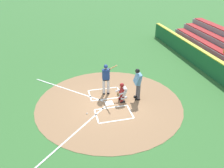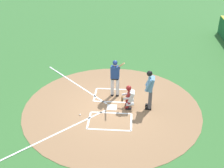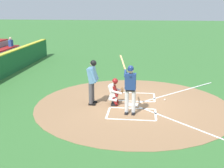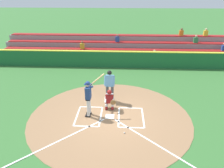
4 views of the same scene
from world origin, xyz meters
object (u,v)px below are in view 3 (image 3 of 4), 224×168
at_px(batter, 130,86).
at_px(baseball, 165,100).
at_px(catcher, 115,91).
at_px(plate_umpire, 92,79).

relative_size(batter, baseball, 28.76).
height_order(batter, baseball, batter).
distance_m(batter, baseball, 2.50).
xyz_separation_m(catcher, baseball, (-0.78, 2.09, -0.55)).
bearing_deg(catcher, plate_umpire, -86.52).
relative_size(catcher, plate_umpire, 0.61).
bearing_deg(plate_umpire, batter, 59.58).
bearing_deg(plate_umpire, baseball, 105.54).
bearing_deg(batter, plate_umpire, -120.42).
bearing_deg(catcher, baseball, 110.41).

